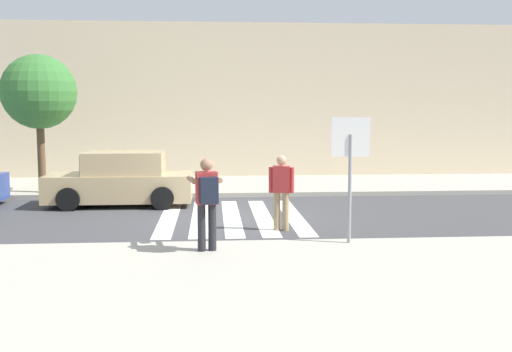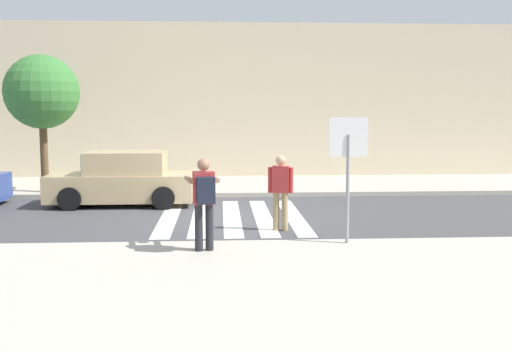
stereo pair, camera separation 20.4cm
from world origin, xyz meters
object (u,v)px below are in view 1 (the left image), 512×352
Objects in this scene: stop_sign at (350,152)px; pedestrian_crossing at (281,188)px; street_tree_west at (39,92)px; photographer_with_backpack at (207,196)px; parked_car_tan at (121,180)px.

pedestrian_crossing is (-1.12, 1.96, -0.96)m from stop_sign.
stop_sign is 0.57× the size of street_tree_west.
photographer_with_backpack is at bearing -169.71° from stop_sign.
pedestrian_crossing is at bearing -40.10° from street_tree_west.
street_tree_west is (-5.26, 8.29, 2.10)m from photographer_with_backpack.
photographer_with_backpack is 10.04m from street_tree_west.
pedestrian_crossing is at bearing 55.91° from photographer_with_backpack.
photographer_with_backpack is 1.00× the size of pedestrian_crossing.
stop_sign is at bearing -47.88° from parked_car_tan.
stop_sign reaches higher than parked_car_tan.
parked_car_tan is at bearing 132.12° from stop_sign.
stop_sign reaches higher than photographer_with_backpack.
parked_car_tan is 0.95× the size of street_tree_west.
pedestrian_crossing is 9.34m from street_tree_west.
street_tree_west reaches higher than photographer_with_backpack.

